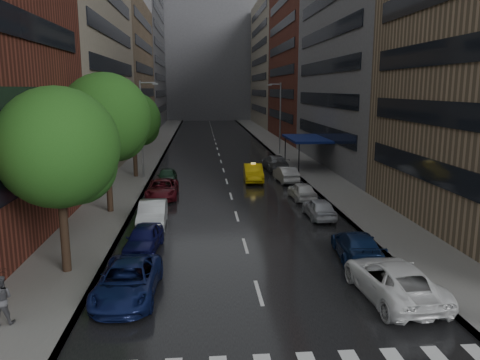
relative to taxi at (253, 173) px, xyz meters
name	(u,v)px	position (x,y,z in m)	size (l,w,h in m)	color
ground	(273,344)	(-2.46, -28.01, -0.79)	(220.00, 220.00, 0.00)	gray
road	(218,150)	(-2.46, 21.99, -0.78)	(14.00, 140.00, 0.01)	black
sidewalk_left	(152,151)	(-11.46, 21.99, -0.71)	(4.00, 140.00, 0.15)	gray
sidewalk_right	(282,149)	(6.54, 21.99, -0.71)	(4.00, 140.00, 0.15)	gray
buildings_left	(113,36)	(-17.46, 30.78, 15.20)	(8.00, 108.00, 38.00)	maroon
buildings_right	(316,43)	(12.54, 28.69, 14.25)	(8.05, 109.10, 36.00)	#937A5B
building_far	(208,60)	(-2.46, 89.99, 15.21)	(40.00, 14.00, 32.00)	slate
tree_near	(58,148)	(-11.06, -21.19, 5.09)	(5.39, 5.39, 8.58)	#382619
tree_mid	(106,118)	(-11.06, -10.43, 5.73)	(5.97, 5.97, 9.51)	#382619
tree_far	(133,119)	(-11.06, 2.60, 4.79)	(5.11, 5.11, 8.14)	#382619
taxi	(253,173)	(0.00, 0.00, 0.00)	(1.66, 4.77, 1.57)	yellow
parked_cars_left	(153,212)	(-7.86, -13.15, -0.06)	(2.55, 28.01, 1.56)	#101A4B
parked_cars_right	(314,202)	(2.94, -11.35, -0.05)	(2.92, 36.57, 1.56)	white
street_lamp_left	(142,127)	(-10.18, 1.99, 4.10)	(1.74, 0.22, 9.00)	gray
street_lamp_right	(280,117)	(5.26, 16.99, 4.10)	(1.74, 0.22, 9.00)	gray
awning	(306,139)	(6.52, 6.99, 2.35)	(4.00, 8.00, 3.12)	navy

